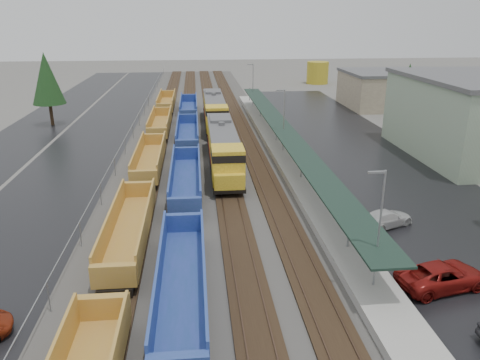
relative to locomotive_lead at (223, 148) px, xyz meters
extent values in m
cube|color=#302D2B|center=(-2.00, 14.59, -2.39)|extent=(20.00, 160.00, 0.08)
cube|color=black|center=(-8.00, 14.59, -2.28)|extent=(2.60, 160.00, 0.15)
cube|color=#473326|center=(-8.72, 14.59, -2.17)|extent=(0.08, 160.00, 0.07)
cube|color=#473326|center=(-7.28, 14.59, -2.17)|extent=(0.08, 160.00, 0.07)
cube|color=black|center=(-4.00, 14.59, -2.28)|extent=(2.60, 160.00, 0.15)
cube|color=#473326|center=(-4.72, 14.59, -2.17)|extent=(0.08, 160.00, 0.07)
cube|color=#473326|center=(-3.28, 14.59, -2.17)|extent=(0.08, 160.00, 0.07)
cube|color=black|center=(0.00, 14.59, -2.28)|extent=(2.60, 160.00, 0.15)
cube|color=#473326|center=(-0.72, 14.59, -2.17)|extent=(0.08, 160.00, 0.07)
cube|color=#473326|center=(0.72, 14.59, -2.17)|extent=(0.08, 160.00, 0.07)
cube|color=black|center=(4.00, 14.59, -2.28)|extent=(2.60, 160.00, 0.15)
cube|color=#473326|center=(3.28, 14.59, -2.17)|extent=(0.08, 160.00, 0.07)
cube|color=#473326|center=(4.72, 14.59, -2.17)|extent=(0.08, 160.00, 0.07)
cube|color=black|center=(-17.00, 14.59, -2.42)|extent=(10.00, 160.00, 0.02)
cube|color=black|center=(-27.00, 14.59, -2.42)|extent=(9.00, 160.00, 0.02)
cube|color=black|center=(17.00, 4.59, -2.42)|extent=(16.00, 100.00, 0.02)
cube|color=#9E9B93|center=(7.50, 4.59, -2.08)|extent=(3.00, 80.00, 0.70)
cylinder|color=gray|center=(7.50, -20.41, -0.53)|extent=(0.16, 0.16, 2.40)
cylinder|color=gray|center=(7.50, -5.41, -0.53)|extent=(0.16, 0.16, 2.40)
cylinder|color=gray|center=(7.50, 9.59, -0.53)|extent=(0.16, 0.16, 2.40)
cylinder|color=gray|center=(7.50, 24.59, -0.53)|extent=(0.16, 0.16, 2.40)
cylinder|color=gray|center=(7.50, 39.59, -0.53)|extent=(0.16, 0.16, 2.40)
cube|color=black|center=(7.50, 4.59, 0.77)|extent=(2.60, 65.00, 0.15)
cylinder|color=gray|center=(7.50, -25.41, 1.57)|extent=(0.12, 0.12, 8.00)
cube|color=gray|center=(7.00, -25.41, 5.47)|extent=(1.00, 0.15, 0.12)
cylinder|color=gray|center=(7.50, 4.59, 1.57)|extent=(0.12, 0.12, 8.00)
cube|color=gray|center=(7.00, 4.59, 5.47)|extent=(1.00, 0.15, 0.12)
cylinder|color=gray|center=(7.50, 34.59, 1.57)|extent=(0.12, 0.12, 8.00)
cube|color=gray|center=(7.00, 34.59, 5.47)|extent=(1.00, 0.15, 0.12)
cylinder|color=gray|center=(-11.50, -25.41, -1.43)|extent=(0.08, 0.08, 2.00)
cylinder|color=gray|center=(-11.50, -17.41, -1.43)|extent=(0.08, 0.08, 2.00)
cylinder|color=gray|center=(-11.50, -9.41, -1.43)|extent=(0.08, 0.08, 2.00)
cylinder|color=gray|center=(-11.50, -1.41, -1.43)|extent=(0.08, 0.08, 2.00)
cylinder|color=gray|center=(-11.50, 6.59, -1.43)|extent=(0.08, 0.08, 2.00)
cylinder|color=gray|center=(-11.50, 14.59, -1.43)|extent=(0.08, 0.08, 2.00)
cylinder|color=gray|center=(-11.50, 22.59, -1.43)|extent=(0.08, 0.08, 2.00)
cylinder|color=gray|center=(-11.50, 30.59, -1.43)|extent=(0.08, 0.08, 2.00)
cylinder|color=gray|center=(-11.50, 38.59, -1.43)|extent=(0.08, 0.08, 2.00)
cylinder|color=gray|center=(-11.50, 46.59, -1.43)|extent=(0.08, 0.08, 2.00)
cylinder|color=gray|center=(-11.50, 54.59, -1.43)|extent=(0.08, 0.08, 2.00)
cylinder|color=gray|center=(-11.50, 62.59, -1.43)|extent=(0.08, 0.08, 2.00)
cylinder|color=gray|center=(-11.50, 70.59, -1.43)|extent=(0.08, 0.08, 2.00)
cylinder|color=gray|center=(-11.50, 78.59, -1.43)|extent=(0.08, 0.08, 2.00)
cylinder|color=gray|center=(-11.50, 86.59, -1.43)|extent=(0.08, 0.08, 2.00)
cube|color=gray|center=(-11.50, 14.59, -0.43)|extent=(0.05, 160.00, 0.05)
cube|color=gray|center=(34.00, 34.59, 0.57)|extent=(18.00, 14.00, 6.00)
cube|color=#59595B|center=(34.00, 34.59, 3.82)|extent=(18.36, 14.28, 0.50)
ellipsoid|color=#4E5F4A|center=(-32.00, 154.59, -2.43)|extent=(154.00, 110.00, 19.80)
ellipsoid|color=#4E5F4A|center=(38.00, 164.59, -2.43)|extent=(196.00, 140.00, 25.20)
ellipsoid|color=#4E5F4A|center=(108.00, 174.59, -2.43)|extent=(168.00, 120.00, 21.60)
cylinder|color=#332316|center=(-25.00, 24.59, -0.78)|extent=(0.50, 0.50, 3.30)
cone|color=black|center=(-25.00, 24.59, 4.72)|extent=(4.84, 4.84, 7.70)
cylinder|color=#332316|center=(26.00, 12.59, -0.93)|extent=(0.50, 0.50, 3.00)
cone|color=black|center=(26.00, 12.59, 4.07)|extent=(4.40, 4.40, 7.00)
cube|color=black|center=(0.00, 0.71, -1.58)|extent=(3.01, 20.09, 0.40)
cube|color=#B8891A|center=(0.00, 1.72, 0.13)|extent=(2.81, 16.07, 3.01)
cube|color=#B8891A|center=(0.00, -7.12, 0.33)|extent=(3.01, 3.21, 3.42)
cube|color=black|center=(0.00, -7.12, 1.33)|extent=(3.06, 3.26, 0.70)
cube|color=#B8891A|center=(0.00, -8.93, -0.68)|extent=(2.81, 1.00, 1.41)
cube|color=#59595B|center=(0.00, 1.72, 1.73)|extent=(2.86, 16.07, 0.35)
cube|color=maroon|center=(-1.43, 1.72, -1.08)|extent=(0.04, 16.07, 0.35)
cube|color=maroon|center=(1.43, 1.72, -1.08)|extent=(0.04, 16.07, 0.35)
cube|color=black|center=(0.00, 0.71, -1.98)|extent=(2.21, 6.03, 0.60)
cube|color=black|center=(0.00, -6.32, -1.88)|extent=(2.41, 4.02, 0.50)
cube|color=black|center=(0.00, 7.74, -1.88)|extent=(2.41, 4.02, 0.50)
cylinder|color=#59595B|center=(0.00, 2.72, 2.04)|extent=(0.70, 0.70, 0.50)
cube|color=#59595B|center=(0.00, 5.74, 1.99)|extent=(2.41, 4.02, 0.50)
cube|color=black|center=(0.00, 21.71, -1.58)|extent=(3.01, 20.09, 0.40)
cube|color=#B8891A|center=(0.00, 22.72, 0.13)|extent=(2.81, 16.07, 3.01)
cube|color=#B8891A|center=(0.00, 13.88, 0.33)|extent=(3.01, 3.21, 3.42)
cube|color=black|center=(0.00, 13.88, 1.33)|extent=(3.06, 3.26, 0.70)
cube|color=#B8891A|center=(0.00, 12.07, -0.68)|extent=(2.81, 1.00, 1.41)
cube|color=#59595B|center=(0.00, 22.72, 1.73)|extent=(2.86, 16.07, 0.35)
cube|color=maroon|center=(-1.43, 22.72, -1.08)|extent=(0.04, 16.07, 0.35)
cube|color=maroon|center=(1.43, 22.72, -1.08)|extent=(0.04, 16.07, 0.35)
cube|color=black|center=(0.00, 21.71, -1.98)|extent=(2.21, 6.03, 0.60)
cube|color=black|center=(0.00, 14.68, -1.88)|extent=(2.41, 4.02, 0.50)
cube|color=black|center=(0.00, 28.74, -1.88)|extent=(2.41, 4.02, 0.50)
cylinder|color=#59595B|center=(0.00, 23.72, 2.04)|extent=(0.70, 0.70, 0.50)
cube|color=#59595B|center=(0.00, 26.74, 1.99)|extent=(2.41, 4.02, 0.50)
cube|color=#B58A32|center=(-8.00, -27.60, -0.83)|extent=(2.70, 0.52, 1.46)
cube|color=black|center=(-8.00, -28.33, -1.87)|extent=(2.08, 2.29, 0.52)
cube|color=#B58A32|center=(-8.00, -17.16, -1.56)|extent=(2.70, 14.02, 0.26)
cube|color=#B58A32|center=(-9.30, -17.16, -0.62)|extent=(0.16, 14.02, 1.87)
cube|color=#B58A32|center=(-6.70, -17.16, -0.62)|extent=(0.16, 14.02, 1.87)
cube|color=#B58A32|center=(-8.00, -24.38, -0.83)|extent=(2.70, 0.52, 1.46)
cube|color=#B58A32|center=(-8.00, -9.94, -0.83)|extent=(2.70, 0.52, 1.46)
cube|color=black|center=(-8.00, -23.65, -1.87)|extent=(2.08, 2.29, 0.52)
cube|color=black|center=(-8.00, -10.66, -1.87)|extent=(2.08, 2.29, 0.52)
cube|color=#B58A32|center=(-8.00, 0.51, -1.56)|extent=(2.70, 14.02, 0.26)
cube|color=#B58A32|center=(-9.30, 0.51, -0.62)|extent=(0.16, 14.02, 1.87)
cube|color=#B58A32|center=(-6.70, 0.51, -0.62)|extent=(0.16, 14.02, 1.87)
cube|color=#B58A32|center=(-8.00, -6.71, -0.83)|extent=(2.70, 0.52, 1.46)
cube|color=#B58A32|center=(-8.00, 7.73, -0.83)|extent=(2.70, 0.52, 1.46)
cube|color=black|center=(-8.00, -5.98, -1.87)|extent=(2.08, 2.29, 0.52)
cube|color=black|center=(-8.00, 7.00, -1.87)|extent=(2.08, 2.29, 0.52)
cube|color=#B58A32|center=(-8.00, 18.17, -1.56)|extent=(2.70, 14.02, 0.26)
cube|color=#B58A32|center=(-9.30, 18.17, -0.62)|extent=(0.16, 14.02, 1.87)
cube|color=#B58A32|center=(-6.70, 18.17, -0.62)|extent=(0.16, 14.02, 1.87)
cube|color=#B58A32|center=(-8.00, 10.95, -0.83)|extent=(2.70, 0.52, 1.46)
cube|color=#B58A32|center=(-8.00, 25.39, -0.83)|extent=(2.70, 0.52, 1.46)
cube|color=black|center=(-8.00, 11.68, -1.87)|extent=(2.08, 2.29, 0.52)
cube|color=black|center=(-8.00, 24.66, -1.87)|extent=(2.08, 2.29, 0.52)
cube|color=#B58A32|center=(-8.00, 35.83, -1.56)|extent=(2.70, 14.02, 0.26)
cube|color=#B58A32|center=(-9.30, 35.83, -0.62)|extent=(0.16, 14.02, 1.87)
cube|color=#B58A32|center=(-6.70, 35.83, -0.62)|extent=(0.16, 14.02, 1.87)
cube|color=#B58A32|center=(-8.00, 28.61, -0.83)|extent=(2.70, 0.52, 1.46)
cube|color=#B58A32|center=(-8.00, 43.05, -0.83)|extent=(2.70, 0.52, 1.46)
cube|color=black|center=(-8.00, 29.34, -1.87)|extent=(2.08, 2.29, 0.52)
cube|color=black|center=(-8.00, 42.32, -1.87)|extent=(2.08, 2.29, 0.52)
cube|color=navy|center=(-4.00, -24.96, -1.55)|extent=(2.74, 14.70, 0.26)
cube|color=navy|center=(-5.32, -24.96, -0.60)|extent=(0.16, 14.70, 1.90)
cube|color=navy|center=(-2.68, -24.96, -0.60)|extent=(0.16, 14.70, 1.90)
cube|color=navy|center=(-4.00, -17.40, -0.81)|extent=(2.74, 0.53, 1.48)
cube|color=black|center=(-4.00, -18.13, -1.87)|extent=(2.11, 2.32, 0.53)
cube|color=navy|center=(-4.00, -6.56, -1.55)|extent=(2.74, 14.70, 0.26)
cube|color=navy|center=(-5.32, -6.56, -0.60)|extent=(0.16, 14.70, 1.90)
cube|color=navy|center=(-2.68, -6.56, -0.60)|extent=(0.16, 14.70, 1.90)
cube|color=navy|center=(-4.00, -14.13, -0.81)|extent=(2.74, 0.53, 1.48)
cube|color=navy|center=(-4.00, 1.00, -0.81)|extent=(2.74, 0.53, 1.48)
cube|color=black|center=(-4.00, -13.39, -1.87)|extent=(2.11, 2.32, 0.53)
cube|color=black|center=(-4.00, 0.26, -1.87)|extent=(2.11, 2.32, 0.53)
cube|color=navy|center=(-4.00, 11.83, -1.55)|extent=(2.74, 14.70, 0.26)
cube|color=navy|center=(-5.32, 11.83, -0.60)|extent=(0.16, 14.70, 1.90)
cube|color=navy|center=(-2.68, 11.83, -0.60)|extent=(0.16, 14.70, 1.90)
cube|color=navy|center=(-4.00, 4.27, -0.81)|extent=(2.74, 0.53, 1.48)
cube|color=navy|center=(-4.00, 19.40, -0.81)|extent=(2.74, 0.53, 1.48)
cube|color=black|center=(-4.00, 5.01, -1.87)|extent=(2.11, 2.32, 0.53)
cube|color=black|center=(-4.00, 18.66, -1.87)|extent=(2.11, 2.32, 0.53)
cube|color=navy|center=(-4.00, 30.23, -1.55)|extent=(2.74, 14.70, 0.26)
cube|color=navy|center=(-5.32, 30.23, -0.60)|extent=(0.16, 14.70, 1.90)
cube|color=navy|center=(-2.68, 30.23, -0.60)|extent=(0.16, 14.70, 1.90)
cube|color=navy|center=(-4.00, 22.67, -0.81)|extent=(2.74, 0.53, 1.48)
cube|color=navy|center=(-4.00, 37.79, -0.81)|extent=(2.74, 0.53, 1.48)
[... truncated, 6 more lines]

